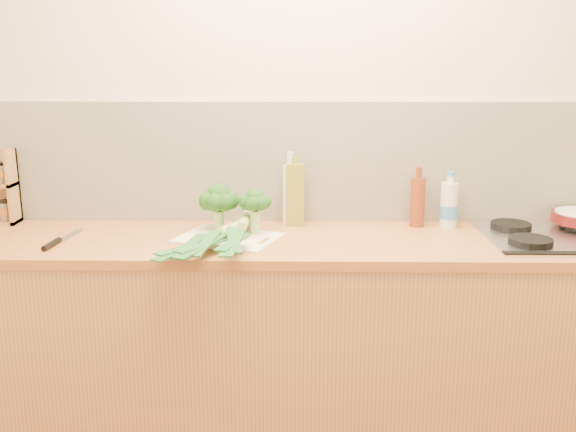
% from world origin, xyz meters
% --- Properties ---
extents(room_shell, '(3.50, 3.50, 3.50)m').
position_xyz_m(room_shell, '(0.00, 1.49, 1.17)').
color(room_shell, beige).
rests_on(room_shell, ground).
extents(counter, '(3.20, 0.62, 0.90)m').
position_xyz_m(counter, '(0.00, 1.20, 0.45)').
color(counter, '#B97B4D').
rests_on(counter, ground).
extents(gas_hob, '(0.58, 0.50, 0.04)m').
position_xyz_m(gas_hob, '(1.02, 1.20, 0.91)').
color(gas_hob, silver).
rests_on(gas_hob, counter).
extents(chopping_board, '(0.47, 0.41, 0.01)m').
position_xyz_m(chopping_board, '(-0.33, 1.17, 0.91)').
color(chopping_board, beige).
rests_on(chopping_board, counter).
extents(broccoli_left, '(0.17, 0.17, 0.20)m').
position_xyz_m(broccoli_left, '(-0.38, 1.29, 1.04)').
color(broccoli_left, '#A2C874').
rests_on(broccoli_left, chopping_board).
extents(broccoli_right, '(0.13, 0.14, 0.19)m').
position_xyz_m(broccoli_right, '(-0.23, 1.23, 1.04)').
color(broccoli_right, '#A2C874').
rests_on(broccoli_right, chopping_board).
extents(leek_front, '(0.35, 0.67, 0.04)m').
position_xyz_m(leek_front, '(-0.36, 1.17, 0.94)').
color(leek_front, white).
rests_on(leek_front, chopping_board).
extents(leek_mid, '(0.27, 0.60, 0.04)m').
position_xyz_m(leek_mid, '(-0.33, 1.10, 0.95)').
color(leek_mid, white).
rests_on(leek_mid, chopping_board).
extents(leek_back, '(0.11, 0.62, 0.04)m').
position_xyz_m(leek_back, '(-0.27, 1.09, 0.97)').
color(leek_back, white).
rests_on(leek_back, chopping_board).
extents(chefs_knife, '(0.06, 0.32, 0.02)m').
position_xyz_m(chefs_knife, '(-1.02, 1.10, 0.91)').
color(chefs_knife, silver).
rests_on(chefs_knife, counter).
extents(oil_tin, '(0.08, 0.05, 0.31)m').
position_xyz_m(oil_tin, '(-0.06, 1.41, 1.04)').
color(oil_tin, olive).
rests_on(oil_tin, counter).
extents(glass_bottle, '(0.07, 0.07, 0.33)m').
position_xyz_m(glass_bottle, '(-0.08, 1.43, 1.04)').
color(glass_bottle, silver).
rests_on(glass_bottle, counter).
extents(amber_bottle, '(0.06, 0.06, 0.27)m').
position_xyz_m(amber_bottle, '(0.48, 1.40, 1.01)').
color(amber_bottle, maroon).
rests_on(amber_bottle, counter).
extents(water_bottle, '(0.08, 0.08, 0.23)m').
position_xyz_m(water_bottle, '(0.62, 1.39, 0.99)').
color(water_bottle, silver).
rests_on(water_bottle, counter).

